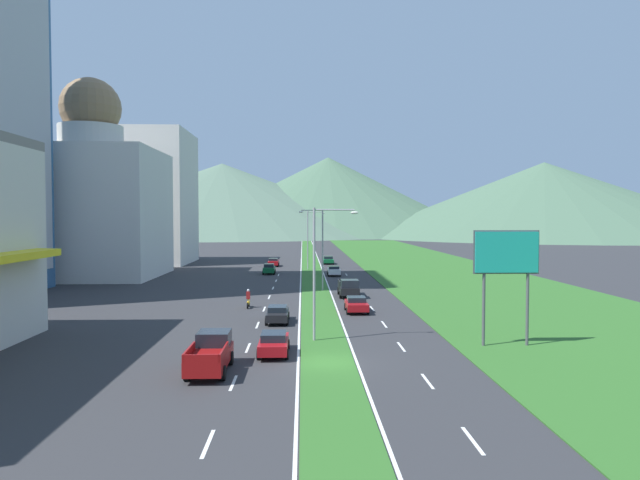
# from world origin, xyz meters

# --- Properties ---
(ground_plane) EXTENTS (600.00, 600.00, 0.00)m
(ground_plane) POSITION_xyz_m (0.00, 0.00, 0.00)
(ground_plane) COLOR #2D2D30
(grass_median) EXTENTS (3.20, 240.00, 0.06)m
(grass_median) POSITION_xyz_m (0.00, 60.00, 0.03)
(grass_median) COLOR #2D6023
(grass_median) RESTS_ON ground_plane
(grass_verge_right) EXTENTS (24.00, 240.00, 0.06)m
(grass_verge_right) POSITION_xyz_m (20.60, 60.00, 0.03)
(grass_verge_right) COLOR #2D6023
(grass_verge_right) RESTS_ON ground_plane
(lane_dash_left_1) EXTENTS (0.16, 2.80, 0.01)m
(lane_dash_left_1) POSITION_xyz_m (-5.10, -11.96, 0.01)
(lane_dash_left_1) COLOR silver
(lane_dash_left_1) RESTS_ON ground_plane
(lane_dash_left_2) EXTENTS (0.16, 2.80, 0.01)m
(lane_dash_left_2) POSITION_xyz_m (-5.10, -3.91, 0.01)
(lane_dash_left_2) COLOR silver
(lane_dash_left_2) RESTS_ON ground_plane
(lane_dash_left_3) EXTENTS (0.16, 2.80, 0.01)m
(lane_dash_left_3) POSITION_xyz_m (-5.10, 4.13, 0.01)
(lane_dash_left_3) COLOR silver
(lane_dash_left_3) RESTS_ON ground_plane
(lane_dash_left_4) EXTENTS (0.16, 2.80, 0.01)m
(lane_dash_left_4) POSITION_xyz_m (-5.10, 12.17, 0.01)
(lane_dash_left_4) COLOR silver
(lane_dash_left_4) RESTS_ON ground_plane
(lane_dash_left_5) EXTENTS (0.16, 2.80, 0.01)m
(lane_dash_left_5) POSITION_xyz_m (-5.10, 20.22, 0.01)
(lane_dash_left_5) COLOR silver
(lane_dash_left_5) RESTS_ON ground_plane
(lane_dash_left_6) EXTENTS (0.16, 2.80, 0.01)m
(lane_dash_left_6) POSITION_xyz_m (-5.10, 28.26, 0.01)
(lane_dash_left_6) COLOR silver
(lane_dash_left_6) RESTS_ON ground_plane
(lane_dash_left_7) EXTENTS (0.16, 2.80, 0.01)m
(lane_dash_left_7) POSITION_xyz_m (-5.10, 36.31, 0.01)
(lane_dash_left_7) COLOR silver
(lane_dash_left_7) RESTS_ON ground_plane
(lane_dash_left_8) EXTENTS (0.16, 2.80, 0.01)m
(lane_dash_left_8) POSITION_xyz_m (-5.10, 44.35, 0.01)
(lane_dash_left_8) COLOR silver
(lane_dash_left_8) RESTS_ON ground_plane
(lane_dash_left_9) EXTENTS (0.16, 2.80, 0.01)m
(lane_dash_left_9) POSITION_xyz_m (-5.10, 52.39, 0.01)
(lane_dash_left_9) COLOR silver
(lane_dash_left_9) RESTS_ON ground_plane
(lane_dash_right_1) EXTENTS (0.16, 2.80, 0.01)m
(lane_dash_right_1) POSITION_xyz_m (5.10, -11.96, 0.01)
(lane_dash_right_1) COLOR silver
(lane_dash_right_1) RESTS_ON ground_plane
(lane_dash_right_2) EXTENTS (0.16, 2.80, 0.01)m
(lane_dash_right_2) POSITION_xyz_m (5.10, -3.91, 0.01)
(lane_dash_right_2) COLOR silver
(lane_dash_right_2) RESTS_ON ground_plane
(lane_dash_right_3) EXTENTS (0.16, 2.80, 0.01)m
(lane_dash_right_3) POSITION_xyz_m (5.10, 4.13, 0.01)
(lane_dash_right_3) COLOR silver
(lane_dash_right_3) RESTS_ON ground_plane
(lane_dash_right_4) EXTENTS (0.16, 2.80, 0.01)m
(lane_dash_right_4) POSITION_xyz_m (5.10, 12.17, 0.01)
(lane_dash_right_4) COLOR silver
(lane_dash_right_4) RESTS_ON ground_plane
(lane_dash_right_5) EXTENTS (0.16, 2.80, 0.01)m
(lane_dash_right_5) POSITION_xyz_m (5.10, 20.22, 0.01)
(lane_dash_right_5) COLOR silver
(lane_dash_right_5) RESTS_ON ground_plane
(lane_dash_right_6) EXTENTS (0.16, 2.80, 0.01)m
(lane_dash_right_6) POSITION_xyz_m (5.10, 28.26, 0.01)
(lane_dash_right_6) COLOR silver
(lane_dash_right_6) RESTS_ON ground_plane
(lane_dash_right_7) EXTENTS (0.16, 2.80, 0.01)m
(lane_dash_right_7) POSITION_xyz_m (5.10, 36.31, 0.01)
(lane_dash_right_7) COLOR silver
(lane_dash_right_7) RESTS_ON ground_plane
(lane_dash_right_8) EXTENTS (0.16, 2.80, 0.01)m
(lane_dash_right_8) POSITION_xyz_m (5.10, 44.35, 0.01)
(lane_dash_right_8) COLOR silver
(lane_dash_right_8) RESTS_ON ground_plane
(lane_dash_right_9) EXTENTS (0.16, 2.80, 0.01)m
(lane_dash_right_9) POSITION_xyz_m (5.10, 52.39, 0.01)
(lane_dash_right_9) COLOR silver
(lane_dash_right_9) RESTS_ON ground_plane
(edge_line_median_left) EXTENTS (0.16, 240.00, 0.01)m
(edge_line_median_left) POSITION_xyz_m (-1.75, 60.00, 0.01)
(edge_line_median_left) COLOR silver
(edge_line_median_left) RESTS_ON ground_plane
(edge_line_median_right) EXTENTS (0.16, 240.00, 0.01)m
(edge_line_median_right) POSITION_xyz_m (1.75, 60.00, 0.01)
(edge_line_median_right) COLOR silver
(edge_line_median_right) RESTS_ON ground_plane
(domed_building) EXTENTS (19.09, 19.09, 28.70)m
(domed_building) POSITION_xyz_m (-32.01, 50.60, 10.86)
(domed_building) COLOR silver
(domed_building) RESTS_ON ground_plane
(midrise_colored) EXTENTS (17.86, 17.86, 24.69)m
(midrise_colored) POSITION_xyz_m (-31.70, 75.67, 12.35)
(midrise_colored) COLOR silver
(midrise_colored) RESTS_ON ground_plane
(hill_far_left) EXTENTS (196.88, 196.88, 36.24)m
(hill_far_left) POSITION_xyz_m (-42.74, 263.05, 18.12)
(hill_far_left) COLOR #516B56
(hill_far_left) RESTS_ON ground_plane
(hill_far_center) EXTENTS (159.09, 159.09, 39.99)m
(hill_far_center) POSITION_xyz_m (11.92, 267.43, 20.00)
(hill_far_center) COLOR #47664C
(hill_far_center) RESTS_ON ground_plane
(hill_far_right) EXTENTS (171.34, 171.34, 33.55)m
(hill_far_right) POSITION_xyz_m (107.79, 223.55, 16.78)
(hill_far_right) COLOR #47664C
(hill_far_right) RESTS_ON ground_plane
(street_lamp_near) EXTENTS (3.19, 0.38, 9.32)m
(street_lamp_near) POSITION_xyz_m (-0.32, 6.12, 5.38)
(street_lamp_near) COLOR #99999E
(street_lamp_near) RESTS_ON ground_plane
(street_lamp_mid) EXTENTS (2.89, 0.28, 9.63)m
(street_lamp_mid) POSITION_xyz_m (0.57, 33.53, 5.51)
(street_lamp_mid) COLOR #99999E
(street_lamp_mid) RESTS_ON ground_plane
(street_lamp_far) EXTENTS (2.92, 0.28, 9.69)m
(street_lamp_far) POSITION_xyz_m (-0.34, 60.96, 5.55)
(street_lamp_far) COLOR #99999E
(street_lamp_far) RESTS_ON ground_plane
(billboard_roadside) EXTENTS (4.42, 0.28, 7.79)m
(billboard_roadside) POSITION_xyz_m (12.10, 4.06, 5.86)
(billboard_roadside) COLOR #4C4C51
(billboard_roadside) RESTS_ON ground_plane
(car_0) EXTENTS (2.03, 4.05, 1.40)m
(car_0) POSITION_xyz_m (3.42, 18.18, 0.73)
(car_0) COLOR maroon
(car_0) RESTS_ON ground_plane
(car_1) EXTENTS (1.93, 4.27, 1.43)m
(car_1) POSITION_xyz_m (-6.63, 67.63, 0.74)
(car_1) COLOR maroon
(car_1) RESTS_ON ground_plane
(car_2) EXTENTS (1.86, 4.11, 1.57)m
(car_2) POSITION_xyz_m (-6.60, 53.90, 0.79)
(car_2) COLOR #0C5128
(car_2) RESTS_ON ground_plane
(car_3) EXTENTS (2.00, 4.41, 1.45)m
(car_3) POSITION_xyz_m (3.28, 72.43, 0.74)
(car_3) COLOR #0C5128
(car_3) RESTS_ON ground_plane
(car_4) EXTENTS (1.93, 4.45, 1.42)m
(car_4) POSITION_xyz_m (-3.30, 2.31, 0.73)
(car_4) COLOR maroon
(car_4) RESTS_ON ground_plane
(car_5) EXTENTS (1.92, 4.22, 1.41)m
(car_5) POSITION_xyz_m (3.15, 51.07, 0.74)
(car_5) COLOR silver
(car_5) RESTS_ON ground_plane
(car_6) EXTENTS (1.89, 4.48, 1.37)m
(car_6) POSITION_xyz_m (-3.55, 13.40, 0.71)
(car_6) COLOR black
(car_6) RESTS_ON ground_plane
(pickup_truck_0) EXTENTS (2.18, 5.40, 2.00)m
(pickup_truck_0) POSITION_xyz_m (3.52, 28.35, 0.98)
(pickup_truck_0) COLOR black
(pickup_truck_0) RESTS_ON ground_plane
(pickup_truck_1) EXTENTS (2.18, 5.40, 2.00)m
(pickup_truck_1) POSITION_xyz_m (-6.65, -1.49, 0.98)
(pickup_truck_1) COLOR maroon
(pickup_truck_1) RESTS_ON ground_plane
(motorcycle_rider) EXTENTS (0.36, 2.00, 1.80)m
(motorcycle_rider) POSITION_xyz_m (-6.68, 21.06, 0.75)
(motorcycle_rider) COLOR black
(motorcycle_rider) RESTS_ON ground_plane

